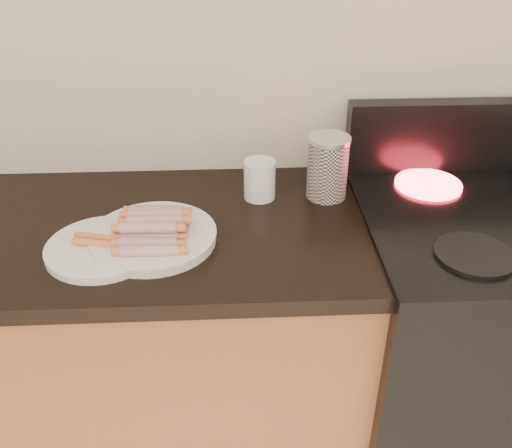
{
  "coord_description": "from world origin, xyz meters",
  "views": [
    {
      "loc": [
        0.07,
        0.48,
        1.64
      ],
      "look_at": [
        0.13,
        1.62,
        0.94
      ],
      "focal_mm": 40.0,
      "sensor_mm": 36.0,
      "label": 1
    }
  ],
  "objects_px": {
    "stove": "(478,349)",
    "main_plate": "(154,238)",
    "mug": "(260,180)",
    "side_plate": "(103,248)",
    "canister": "(328,167)"
  },
  "relations": [
    {
      "from": "main_plate",
      "to": "canister",
      "type": "relative_size",
      "value": 1.73
    },
    {
      "from": "canister",
      "to": "main_plate",
      "type": "bearing_deg",
      "value": -155.14
    },
    {
      "from": "stove",
      "to": "main_plate",
      "type": "height_order",
      "value": "main_plate"
    },
    {
      "from": "main_plate",
      "to": "side_plate",
      "type": "distance_m",
      "value": 0.12
    },
    {
      "from": "main_plate",
      "to": "mug",
      "type": "distance_m",
      "value": 0.34
    },
    {
      "from": "side_plate",
      "to": "mug",
      "type": "height_order",
      "value": "mug"
    },
    {
      "from": "main_plate",
      "to": "canister",
      "type": "xyz_separation_m",
      "value": [
        0.44,
        0.2,
        0.08
      ]
    },
    {
      "from": "stove",
      "to": "canister",
      "type": "height_order",
      "value": "canister"
    },
    {
      "from": "side_plate",
      "to": "canister",
      "type": "xyz_separation_m",
      "value": [
        0.55,
        0.24,
        0.08
      ]
    },
    {
      "from": "main_plate",
      "to": "stove",
      "type": "bearing_deg",
      "value": 3.61
    },
    {
      "from": "canister",
      "to": "mug",
      "type": "bearing_deg",
      "value": 179.39
    },
    {
      "from": "stove",
      "to": "mug",
      "type": "relative_size",
      "value": 8.67
    },
    {
      "from": "canister",
      "to": "mug",
      "type": "xyz_separation_m",
      "value": [
        -0.18,
        0.0,
        -0.03
      ]
    },
    {
      "from": "stove",
      "to": "main_plate",
      "type": "relative_size",
      "value": 3.09
    },
    {
      "from": "side_plate",
      "to": "mug",
      "type": "relative_size",
      "value": 2.48
    }
  ]
}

